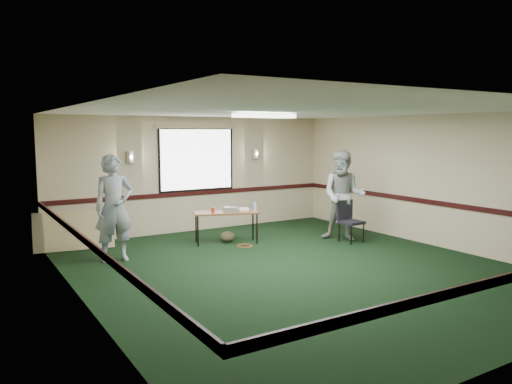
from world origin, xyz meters
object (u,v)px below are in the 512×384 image
folding_table (226,214)px  person_right (344,196)px  person_left (114,208)px  projector (231,209)px  conference_chair (349,218)px

folding_table → person_right: person_right is taller
folding_table → person_right: (2.31, -1.07, 0.35)m
folding_table → person_left: 2.46m
projector → person_right: (2.21, -1.02, 0.25)m
folding_table → person_left: person_left is taller
conference_chair → person_left: bearing=165.3°
projector → conference_chair: size_ratio=0.33×
folding_table → conference_chair: 2.62m
projector → person_left: person_left is taller
projector → person_left: bearing=-131.4°
conference_chair → projector: bearing=148.8°
projector → person_right: person_right is taller
folding_table → projector: size_ratio=5.02×
person_left → conference_chair: bearing=-11.3°
person_left → person_right: person_right is taller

